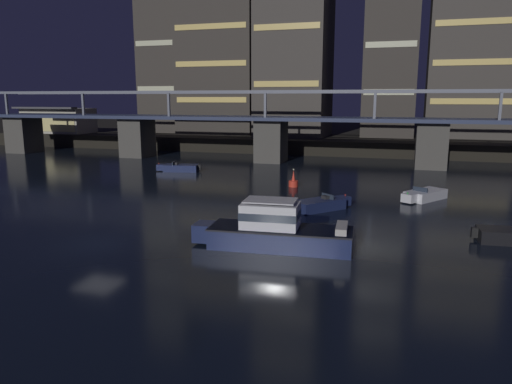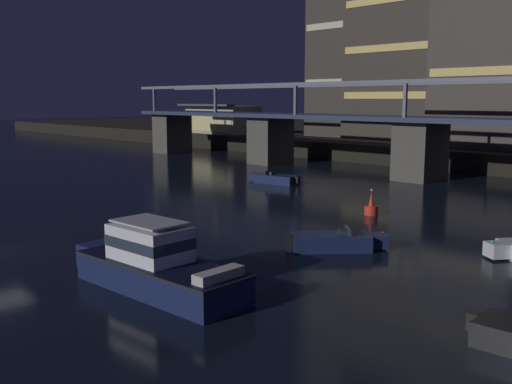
{
  "view_description": "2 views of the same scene",
  "coord_description": "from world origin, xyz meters",
  "px_view_note": "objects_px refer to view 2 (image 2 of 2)",
  "views": [
    {
      "loc": [
        16.76,
        -23.06,
        8.39
      ],
      "look_at": [
        5.88,
        12.67,
        1.09
      ],
      "focal_mm": 33.71,
      "sensor_mm": 36.0,
      "label": 1
    },
    {
      "loc": [
        29.48,
        -10.17,
        7.6
      ],
      "look_at": [
        0.76,
        16.85,
        1.34
      ],
      "focal_mm": 41.0,
      "sensor_mm": 36.0,
      "label": 2
    }
  ],
  "objects_px": {
    "tower_west_tall": "(411,26)",
    "waterfront_pavilion": "(222,119)",
    "cabin_cruiser_near_left": "(155,264)",
    "tower_west_low": "(347,0)",
    "river_bridge": "(421,138)",
    "speedboat_mid_center": "(335,242)",
    "speedboat_near_center": "(275,179)",
    "channel_buoy": "(371,208)"
  },
  "relations": [
    {
      "from": "river_bridge",
      "to": "tower_west_tall",
      "type": "xyz_separation_m",
      "value": [
        -14.64,
        20.74,
        13.15
      ]
    },
    {
      "from": "tower_west_tall",
      "to": "channel_buoy",
      "type": "xyz_separation_m",
      "value": [
        21.58,
        -38.08,
        -16.72
      ]
    },
    {
      "from": "channel_buoy",
      "to": "tower_west_low",
      "type": "bearing_deg",
      "value": 130.32
    },
    {
      "from": "waterfront_pavilion",
      "to": "speedboat_near_center",
      "type": "distance_m",
      "value": 42.55
    },
    {
      "from": "cabin_cruiser_near_left",
      "to": "speedboat_near_center",
      "type": "bearing_deg",
      "value": 125.92
    },
    {
      "from": "river_bridge",
      "to": "tower_west_tall",
      "type": "bearing_deg",
      "value": 125.21
    },
    {
      "from": "waterfront_pavilion",
      "to": "speedboat_near_center",
      "type": "xyz_separation_m",
      "value": [
        35.32,
        -23.38,
        -4.02
      ]
    },
    {
      "from": "tower_west_low",
      "to": "tower_west_tall",
      "type": "relative_size",
      "value": 1.32
    },
    {
      "from": "speedboat_mid_center",
      "to": "channel_buoy",
      "type": "bearing_deg",
      "value": 115.15
    },
    {
      "from": "tower_west_low",
      "to": "channel_buoy",
      "type": "relative_size",
      "value": 22.63
    },
    {
      "from": "waterfront_pavilion",
      "to": "cabin_cruiser_near_left",
      "type": "bearing_deg",
      "value": -42.16
    },
    {
      "from": "speedboat_near_center",
      "to": "cabin_cruiser_near_left",
      "type": "bearing_deg",
      "value": -54.08
    },
    {
      "from": "tower_west_tall",
      "to": "waterfront_pavilion",
      "type": "bearing_deg",
      "value": -162.87
    },
    {
      "from": "tower_west_tall",
      "to": "cabin_cruiser_near_left",
      "type": "distance_m",
      "value": 64.38
    },
    {
      "from": "tower_west_tall",
      "to": "waterfront_pavilion",
      "type": "relative_size",
      "value": 2.44
    },
    {
      "from": "tower_west_low",
      "to": "speedboat_near_center",
      "type": "bearing_deg",
      "value": -61.43
    },
    {
      "from": "speedboat_near_center",
      "to": "speedboat_mid_center",
      "type": "relative_size",
      "value": 1.15
    },
    {
      "from": "cabin_cruiser_near_left",
      "to": "speedboat_near_center",
      "type": "xyz_separation_m",
      "value": [
        -18.09,
        24.97,
        -0.64
      ]
    },
    {
      "from": "tower_west_low",
      "to": "river_bridge",
      "type": "bearing_deg",
      "value": -39.44
    },
    {
      "from": "speedboat_mid_center",
      "to": "tower_west_tall",
      "type": "bearing_deg",
      "value": 118.74
    },
    {
      "from": "waterfront_pavilion",
      "to": "speedboat_near_center",
      "type": "height_order",
      "value": "waterfront_pavilion"
    },
    {
      "from": "waterfront_pavilion",
      "to": "channel_buoy",
      "type": "xyz_separation_m",
      "value": [
        50.22,
        -29.25,
        -3.96
      ]
    },
    {
      "from": "speedboat_near_center",
      "to": "tower_west_tall",
      "type": "bearing_deg",
      "value": 101.71
    },
    {
      "from": "river_bridge",
      "to": "tower_west_low",
      "type": "height_order",
      "value": "tower_west_low"
    },
    {
      "from": "tower_west_tall",
      "to": "waterfront_pavilion",
      "type": "height_order",
      "value": "tower_west_tall"
    },
    {
      "from": "river_bridge",
      "to": "waterfront_pavilion",
      "type": "distance_m",
      "value": 44.89
    },
    {
      "from": "tower_west_tall",
      "to": "channel_buoy",
      "type": "bearing_deg",
      "value": -60.46
    },
    {
      "from": "waterfront_pavilion",
      "to": "cabin_cruiser_near_left",
      "type": "relative_size",
      "value": 1.34
    },
    {
      "from": "channel_buoy",
      "to": "river_bridge",
      "type": "bearing_deg",
      "value": 111.83
    },
    {
      "from": "tower_west_low",
      "to": "waterfront_pavilion",
      "type": "xyz_separation_m",
      "value": [
        -17.54,
        -9.25,
        -17.52
      ]
    },
    {
      "from": "tower_west_low",
      "to": "cabin_cruiser_near_left",
      "type": "relative_size",
      "value": 4.3
    },
    {
      "from": "river_bridge",
      "to": "waterfront_pavilion",
      "type": "height_order",
      "value": "river_bridge"
    },
    {
      "from": "cabin_cruiser_near_left",
      "to": "tower_west_low",
      "type": "bearing_deg",
      "value": 121.9
    },
    {
      "from": "cabin_cruiser_near_left",
      "to": "speedboat_mid_center",
      "type": "height_order",
      "value": "cabin_cruiser_near_left"
    },
    {
      "from": "river_bridge",
      "to": "tower_west_tall",
      "type": "distance_m",
      "value": 28.59
    },
    {
      "from": "river_bridge",
      "to": "channel_buoy",
      "type": "relative_size",
      "value": 49.21
    },
    {
      "from": "river_bridge",
      "to": "speedboat_mid_center",
      "type": "height_order",
      "value": "river_bridge"
    },
    {
      "from": "river_bridge",
      "to": "speedboat_mid_center",
      "type": "distance_m",
      "value": 28.65
    },
    {
      "from": "waterfront_pavilion",
      "to": "speedboat_near_center",
      "type": "relative_size",
      "value": 2.38
    },
    {
      "from": "speedboat_near_center",
      "to": "speedboat_mid_center",
      "type": "distance_m",
      "value": 24.06
    },
    {
      "from": "tower_west_tall",
      "to": "cabin_cruiser_near_left",
      "type": "bearing_deg",
      "value": -66.59
    },
    {
      "from": "tower_west_low",
      "to": "waterfront_pavilion",
      "type": "height_order",
      "value": "tower_west_low"
    }
  ]
}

